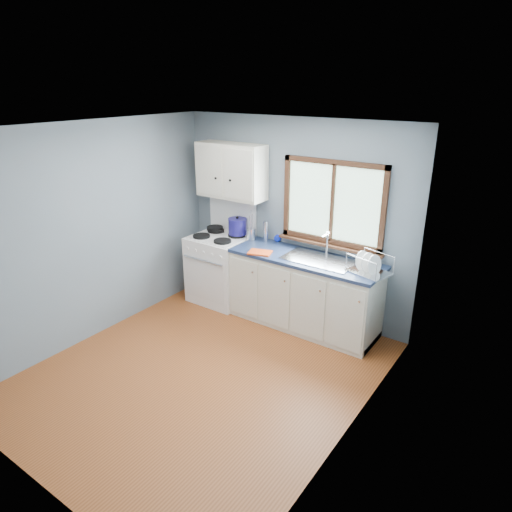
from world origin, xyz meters
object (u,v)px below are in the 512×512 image
Objects in this scene: base_cabinets at (304,295)px; sink at (318,265)px; stockpot at (237,226)px; thermos at (266,231)px; gas_range at (220,267)px; dish_rack at (369,268)px; utensil_crock at (251,234)px; skillet at (215,228)px.

sink is (0.18, -0.00, 0.45)m from base_cabinets.
thermos is (0.42, 0.05, -0.01)m from stockpot.
gas_range reaches higher than sink.
dish_rack is (0.62, -0.02, 0.12)m from sink.
gas_range reaches higher than utensil_crock.
stockpot reaches higher than thermos.
thermos is 0.55× the size of dish_rack.
thermos is at bearing 19.13° from gas_range.
sink is 3.22× the size of stockpot.
utensil_crock is (0.59, 0.03, 0.02)m from skillet.
gas_range is at bearing -179.29° from sink.
dish_rack is at bearing 15.83° from skillet.
base_cabinets is 3.70× the size of dish_rack.
gas_range reaches higher than stockpot.
gas_range is at bearing -160.04° from utensil_crock.
dish_rack is (0.80, -0.02, 0.57)m from base_cabinets.
base_cabinets is 6.72× the size of thermos.
stockpot is 1.93m from dish_rack.
gas_range is at bearing -15.82° from skillet.
skillet is at bearing -173.58° from thermos.
thermos reaches higher than base_cabinets.
dish_rack is at bearing -1.59° from base_cabinets.
utensil_crock is 1.46× the size of thermos.
thermos reaches higher than skillet.
utensil_crock is 0.21m from thermos.
skillet is at bearing 145.20° from gas_range.
utensil_crock is at bearing 173.01° from sink.
skillet is 0.59m from utensil_crock.
dish_rack is at bearing -4.77° from stockpot.
utensil_crock reaches higher than base_cabinets.
base_cabinets is (1.31, 0.02, -0.08)m from gas_range.
dish_rack is (1.69, -0.15, -0.02)m from utensil_crock.
skillet is at bearing 176.00° from base_cabinets.
base_cabinets is at bearing -8.35° from utensil_crock.
utensil_crock is (0.41, 0.15, 0.51)m from gas_range.
skillet is at bearing -166.75° from dish_rack.
skillet is 0.89× the size of utensil_crock.
dish_rack reaches higher than skillet.
dish_rack is (1.92, -0.16, -0.09)m from stockpot.
stockpot reaches higher than dish_rack.
base_cabinets is 1.59m from skillet.
skillet is at bearing -177.34° from utensil_crock.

